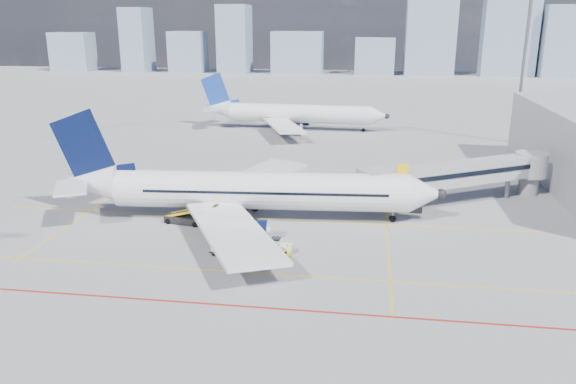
{
  "coord_description": "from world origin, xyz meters",
  "views": [
    {
      "loc": [
        11.58,
        -49.98,
        21.09
      ],
      "look_at": [
        3.55,
        5.55,
        4.0
      ],
      "focal_mm": 35.0,
      "sensor_mm": 36.0,
      "label": 1
    }
  ],
  "objects_px": {
    "baggage_tug": "(279,246)",
    "ramp_worker": "(288,252)",
    "cargo_dolly": "(231,245)",
    "main_aircraft": "(245,191)",
    "second_aircraft": "(291,114)",
    "belt_loader": "(186,218)"
  },
  "relations": [
    {
      "from": "belt_loader",
      "to": "ramp_worker",
      "type": "distance_m",
      "value": 15.04
    },
    {
      "from": "second_aircraft",
      "to": "cargo_dolly",
      "type": "height_order",
      "value": "second_aircraft"
    },
    {
      "from": "main_aircraft",
      "to": "baggage_tug",
      "type": "xyz_separation_m",
      "value": [
        5.29,
        -9.29,
        -2.48
      ]
    },
    {
      "from": "cargo_dolly",
      "to": "belt_loader",
      "type": "distance_m",
      "value": 10.5
    },
    {
      "from": "cargo_dolly",
      "to": "ramp_worker",
      "type": "height_order",
      "value": "cargo_dolly"
    },
    {
      "from": "baggage_tug",
      "to": "ramp_worker",
      "type": "distance_m",
      "value": 2.04
    },
    {
      "from": "belt_loader",
      "to": "second_aircraft",
      "type": "bearing_deg",
      "value": 96.54
    },
    {
      "from": "baggage_tug",
      "to": "second_aircraft",
      "type": "bearing_deg",
      "value": 100.71
    },
    {
      "from": "cargo_dolly",
      "to": "ramp_worker",
      "type": "relative_size",
      "value": 2.23
    },
    {
      "from": "main_aircraft",
      "to": "belt_loader",
      "type": "height_order",
      "value": "main_aircraft"
    },
    {
      "from": "cargo_dolly",
      "to": "main_aircraft",
      "type": "bearing_deg",
      "value": 111.25
    },
    {
      "from": "cargo_dolly",
      "to": "belt_loader",
      "type": "relative_size",
      "value": 0.64
    },
    {
      "from": "second_aircraft",
      "to": "cargo_dolly",
      "type": "distance_m",
      "value": 64.77
    },
    {
      "from": "baggage_tug",
      "to": "cargo_dolly",
      "type": "distance_m",
      "value": 4.53
    },
    {
      "from": "second_aircraft",
      "to": "ramp_worker",
      "type": "relative_size",
      "value": 21.34
    },
    {
      "from": "main_aircraft",
      "to": "baggage_tug",
      "type": "relative_size",
      "value": 18.74
    },
    {
      "from": "main_aircraft",
      "to": "cargo_dolly",
      "type": "bearing_deg",
      "value": -89.22
    },
    {
      "from": "second_aircraft",
      "to": "belt_loader",
      "type": "bearing_deg",
      "value": -90.75
    },
    {
      "from": "second_aircraft",
      "to": "baggage_tug",
      "type": "xyz_separation_m",
      "value": [
        7.62,
        -63.53,
        -2.49
      ]
    },
    {
      "from": "second_aircraft",
      "to": "cargo_dolly",
      "type": "xyz_separation_m",
      "value": [
        3.24,
        -64.65,
        -2.11
      ]
    },
    {
      "from": "ramp_worker",
      "to": "baggage_tug",
      "type": "bearing_deg",
      "value": 55.48
    },
    {
      "from": "main_aircraft",
      "to": "baggage_tug",
      "type": "height_order",
      "value": "main_aircraft"
    }
  ]
}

